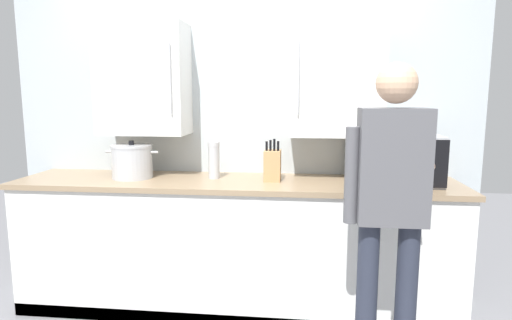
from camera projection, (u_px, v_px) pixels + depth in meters
name	position (u px, v px, depth m)	size (l,w,h in m)	color
back_wall_tiled	(241.00, 100.00, 3.11)	(3.44, 0.44, 2.82)	#B2BCC1
counter_unit	(235.00, 245.00, 2.97)	(3.01, 0.62, 0.92)	white
microwave_oven	(388.00, 159.00, 2.79)	(0.59, 0.81, 0.32)	#B7BABF
stock_pot	(132.00, 161.00, 2.97)	(0.38, 0.28, 0.26)	#B7BABF
thermos_flask	(214.00, 160.00, 2.95)	(0.08, 0.08, 0.26)	#B7BABF
knife_block	(272.00, 165.00, 2.88)	(0.11, 0.15, 0.29)	tan
person_figure	(390.00, 197.00, 2.14)	(0.44, 0.51, 1.65)	#282D3D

